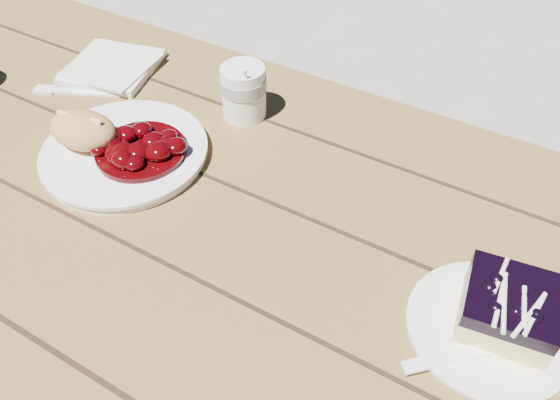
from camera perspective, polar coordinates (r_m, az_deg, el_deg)
The scene contains 10 objects.
picnic_table at distance 0.82m, azimuth 2.94°, elevation -14.47°, with size 2.00×1.55×0.75m.
main_plate at distance 0.87m, azimuth -15.87°, elevation 4.75°, with size 0.25×0.25×0.02m, color white.
goulash_stew at distance 0.83m, azimuth -14.52°, elevation 5.82°, with size 0.14×0.14×0.04m, color #3B0204, non-canonical shape.
bread_roll at distance 0.87m, azimuth -19.87°, elevation 6.88°, with size 0.11×0.07×0.06m, color tan.
dessert_plate at distance 0.68m, azimuth 20.88°, elevation -12.49°, with size 0.18×0.18×0.01m, color white.
blueberry_cake at distance 0.66m, azimuth 22.74°, elevation -10.31°, with size 0.11×0.11×0.06m.
fork_dessert at distance 0.64m, azimuth 18.04°, elevation -15.23°, with size 0.03×0.16×0.01m, color white, non-canonical shape.
coffee_cup at distance 0.90m, azimuth -3.81°, elevation 11.18°, with size 0.07×0.07×0.09m, color white.
napkin_stack at distance 1.08m, azimuth -17.10°, elevation 13.13°, with size 0.15×0.15×0.01m, color white.
fork_table at distance 1.03m, azimuth -19.62°, elevation 10.56°, with size 0.03×0.16×0.01m, color white, non-canonical shape.
Camera 1 is at (0.17, -0.38, 1.30)m, focal length 35.00 mm.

